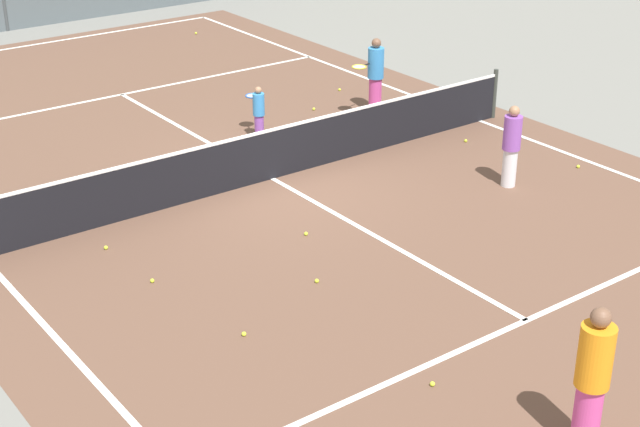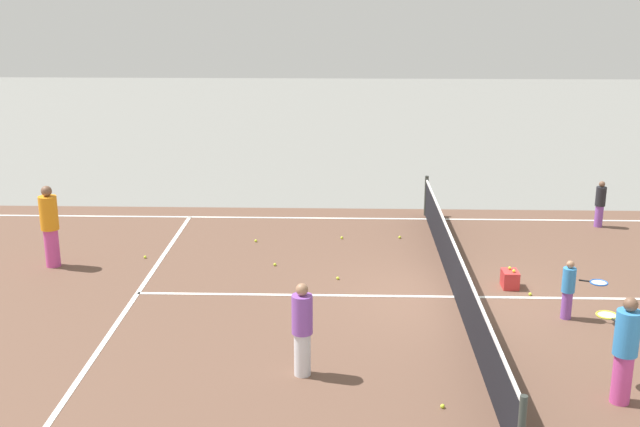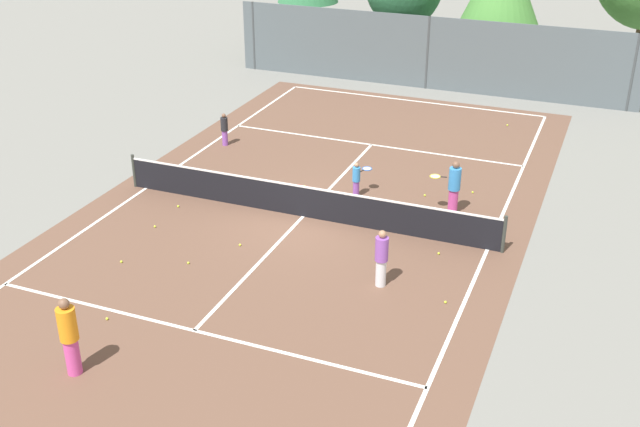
{
  "view_description": "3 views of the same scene",
  "coord_description": "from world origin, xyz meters",
  "views": [
    {
      "loc": [
        -9.24,
        -14.01,
        7.06
      ],
      "look_at": [
        -1.18,
        -3.11,
        0.76
      ],
      "focal_mm": 53.99,
      "sensor_mm": 36.0,
      "label": 1
    },
    {
      "loc": [
        14.56,
        -2.25,
        5.91
      ],
      "look_at": [
        -1.26,
        -2.74,
        1.36
      ],
      "focal_mm": 43.67,
      "sensor_mm": 36.0,
      "label": 2
    },
    {
      "loc": [
        8.24,
        -19.11,
        10.29
      ],
      "look_at": [
        1.4,
        -2.14,
        1.33
      ],
      "focal_mm": 43.7,
      "sensor_mm": 36.0,
      "label": 3
    }
  ],
  "objects": [
    {
      "name": "tennis_ball_1",
      "position": [
        -3.71,
        -2.28,
        0.03
      ],
      "size": [
        0.07,
        0.07,
        0.07
      ],
      "primitive_type": "sphere",
      "color": "#CCE533",
      "rests_on": "ground_plane"
    },
    {
      "name": "player_1",
      "position": [
        3.35,
        -2.88,
        0.8
      ],
      "size": [
        0.33,
        0.33,
        1.55
      ],
      "color": "silver",
      "rests_on": "ground_plane"
    },
    {
      "name": "perimeter_fence",
      "position": [
        0.0,
        14.0,
        1.6
      ],
      "size": [
        18.0,
        0.12,
        3.2
      ],
      "color": "#515B60",
      "rests_on": "ground_plane"
    },
    {
      "name": "player_2",
      "position": [
        0.99,
        1.96,
        0.6
      ],
      "size": [
        0.51,
        0.82,
        1.14
      ],
      "color": "purple",
      "rests_on": "ground_plane"
    },
    {
      "name": "tennis_ball_0",
      "position": [
        5.08,
        -3.09,
        0.03
      ],
      "size": [
        0.07,
        0.07,
        0.07
      ],
      "primitive_type": "sphere",
      "color": "#CCE533",
      "rests_on": "ground_plane"
    },
    {
      "name": "tennis_ball_5",
      "position": [
        -0.13,
        1.52,
        0.03
      ],
      "size": [
        0.07,
        0.07,
        0.07
      ],
      "primitive_type": "sphere",
      "color": "#CCE533",
      "rests_on": "ground_plane"
    },
    {
      "name": "tennis_ball_4",
      "position": [
        -3.41,
        -4.37,
        0.03
      ],
      "size": [
        0.07,
        0.07,
        0.07
      ],
      "primitive_type": "sphere",
      "color": "#CCE533",
      "rests_on": "ground_plane"
    },
    {
      "name": "player_0",
      "position": [
        4.05,
        1.89,
        0.87
      ],
      "size": [
        0.94,
        0.49,
        1.68
      ],
      "color": "#D14799",
      "rests_on": "ground_plane"
    },
    {
      "name": "ball_crate",
      "position": [
        -0.57,
        1.2,
        0.18
      ],
      "size": [
        0.43,
        0.32,
        0.43
      ],
      "color": "red",
      "rests_on": "ground_plane"
    },
    {
      "name": "ground_plane",
      "position": [
        0.0,
        0.0,
        0.0
      ],
      "size": [
        80.0,
        80.0,
        0.0
      ],
      "primitive_type": "plane",
      "color": "slate"
    },
    {
      "name": "tennis_ball_6",
      "position": [
        -1.72,
        -3.76,
        0.03
      ],
      "size": [
        0.07,
        0.07,
        0.07
      ],
      "primitive_type": "sphere",
      "color": "#CCE533",
      "rests_on": "ground_plane"
    },
    {
      "name": "tennis_ball_7",
      "position": [
        -0.91,
        -2.35,
        0.03
      ],
      "size": [
        0.07,
        0.07,
        0.07
      ],
      "primitive_type": "sphere",
      "color": "#CCE533",
      "rests_on": "ground_plane"
    },
    {
      "name": "court_surface",
      "position": [
        0.0,
        0.0,
        0.0
      ],
      "size": [
        13.0,
        25.0,
        0.01
      ],
      "color": "brown",
      "rests_on": "ground_plane"
    },
    {
      "name": "player_4",
      "position": [
        -1.56,
        -8.68,
        0.94
      ],
      "size": [
        0.39,
        0.39,
        1.84
      ],
      "color": "#D14799",
      "rests_on": "ground_plane"
    },
    {
      "name": "tennis_ball_2",
      "position": [
        4.27,
        10.33,
        0.03
      ],
      "size": [
        0.07,
        0.07,
        0.07
      ],
      "primitive_type": "sphere",
      "color": "#CCE533",
      "rests_on": "ground_plane"
    },
    {
      "name": "tennis_ball_9",
      "position": [
        2.99,
        2.76,
        0.03
      ],
      "size": [
        0.07,
        0.07,
        0.07
      ],
      "primitive_type": "sphere",
      "color": "#CCE533",
      "rests_on": "ground_plane"
    },
    {
      "name": "tennis_net",
      "position": [
        0.0,
        0.0,
        0.51
      ],
      "size": [
        11.9,
        0.1,
        1.1
      ],
      "color": "#333833",
      "rests_on": "ground_plane"
    },
    {
      "name": "tennis_ball_3",
      "position": [
        4.34,
        3.55,
        0.03
      ],
      "size": [
        0.07,
        0.07,
        0.07
      ],
      "primitive_type": "sphere",
      "color": "#CCE533",
      "rests_on": "ground_plane"
    },
    {
      "name": "tennis_ball_8",
      "position": [
        -2.13,
        -6.78,
        0.03
      ],
      "size": [
        0.07,
        0.07,
        0.07
      ],
      "primitive_type": "sphere",
      "color": "#CCE533",
      "rests_on": "ground_plane"
    },
    {
      "name": "tennis_ball_11",
      "position": [
        -3.8,
        -0.84,
        0.03
      ],
      "size": [
        0.07,
        0.07,
        0.07
      ],
      "primitive_type": "sphere",
      "color": "#CCE533",
      "rests_on": "ground_plane"
    },
    {
      "name": "tennis_ball_10",
      "position": [
        4.32,
        -0.77,
        0.03
      ],
      "size": [
        0.07,
        0.07,
        0.07
      ],
      "primitive_type": "sphere",
      "color": "#CCE533",
      "rests_on": "ground_plane"
    },
    {
      "name": "player_3",
      "position": [
        -4.97,
        4.37,
        0.62
      ],
      "size": [
        0.26,
        0.26,
        1.21
      ],
      "color": "purple",
      "rests_on": "ground_plane"
    }
  ]
}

